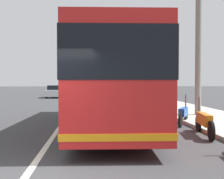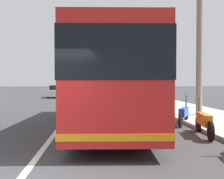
# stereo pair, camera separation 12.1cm
# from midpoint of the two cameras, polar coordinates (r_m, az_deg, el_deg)

# --- Properties ---
(sidewalk_curb) EXTENTS (110.00, 3.60, 0.14)m
(sidewalk_curb) POSITION_cam_midpoint_polar(r_m,az_deg,el_deg) (15.65, 16.96, -4.80)
(sidewalk_curb) COLOR #B2ADA3
(sidewalk_curb) RESTS_ON ground
(lane_divider_line) EXTENTS (110.00, 0.16, 0.01)m
(lane_divider_line) POSITION_cam_midpoint_polar(r_m,az_deg,el_deg) (14.65, -9.45, -5.45)
(lane_divider_line) COLOR silver
(lane_divider_line) RESTS_ON ground
(coach_bus) EXTENTS (10.86, 3.08, 3.36)m
(coach_bus) POSITION_cam_midpoint_polar(r_m,az_deg,el_deg) (11.21, -0.42, 2.41)
(coach_bus) COLOR red
(coach_bus) RESTS_ON ground
(motorcycle_nearest_curb) EXTENTS (2.28, 0.43, 1.26)m
(motorcycle_nearest_curb) POSITION_cam_midpoint_polar(r_m,az_deg,el_deg) (9.70, 18.06, -6.27)
(motorcycle_nearest_curb) COLOR black
(motorcycle_nearest_curb) RESTS_ON ground
(motorcycle_by_tree) EXTENTS (1.87, 1.03, 1.24)m
(motorcycle_by_tree) POSITION_cam_midpoint_polar(r_m,az_deg,el_deg) (11.97, 14.18, -4.88)
(motorcycle_by_tree) COLOR black
(motorcycle_by_tree) RESTS_ON ground
(car_far_distant) EXTENTS (4.74, 2.03, 1.40)m
(car_far_distant) POSITION_cam_midpoint_polar(r_m,az_deg,el_deg) (32.59, -11.50, -0.44)
(car_far_distant) COLOR silver
(car_far_distant) RESTS_ON ground
(car_oncoming) EXTENTS (4.41, 2.00, 1.55)m
(car_oncoming) POSITION_cam_midpoint_polar(r_m,az_deg,el_deg) (51.04, -7.98, 0.35)
(car_oncoming) COLOR black
(car_oncoming) RESTS_ON ground
(car_behind_bus) EXTENTS (4.63, 1.98, 1.52)m
(car_behind_bus) POSITION_cam_midpoint_polar(r_m,az_deg,el_deg) (37.84, -9.56, -0.09)
(car_behind_bus) COLOR silver
(car_behind_bus) RESTS_ON ground
(utility_pole) EXTENTS (0.31, 0.31, 7.61)m
(utility_pole) POSITION_cam_midpoint_polar(r_m,az_deg,el_deg) (14.71, 17.12, 9.39)
(utility_pole) COLOR slate
(utility_pole) RESTS_ON ground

